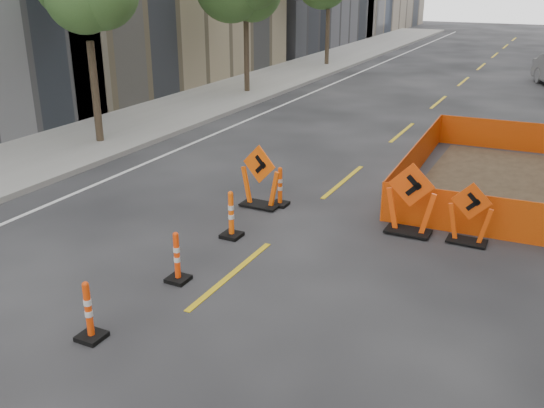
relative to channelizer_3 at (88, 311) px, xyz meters
The scene contains 10 objects.
ground_plane 1.56m from the channelizer_3, 54.25° to the right, with size 140.00×140.00×0.00m, color black.
sidewalk_left 13.53m from the channelizer_3, 126.99° to the left, with size 4.00×90.00×0.15m, color gray.
channelizer_3 is the anchor object (origin of this frame).
channelizer_4 2.15m from the channelizer_3, 86.83° to the left, with size 0.38×0.38×0.97m, color #EF3D0A, non-canonical shape.
channelizer_5 4.29m from the channelizer_3, 89.95° to the left, with size 0.41×0.41×1.03m, color #F7560A, non-canonical shape.
channelizer_6 6.43m from the channelizer_3, 88.99° to the left, with size 0.38×0.38×0.97m, color #E44C09, non-canonical shape.
chevron_sign_left 6.16m from the channelizer_3, 92.59° to the left, with size 1.02×0.61×1.54m, color #EE530A, non-canonical shape.
chevron_sign_center 6.98m from the channelizer_3, 61.64° to the left, with size 1.06×0.64×1.60m, color #EE440A, non-canonical shape.
chevron_sign_right 7.67m from the channelizer_3, 53.78° to the left, with size 0.89×0.54×1.34m, color #D53F08, non-canonical shape.
safety_fence 11.37m from the channelizer_3, 65.96° to the left, with size 4.38×7.45×0.93m, color orange, non-canonical shape.
Camera 1 is at (5.14, -4.68, 5.24)m, focal length 40.00 mm.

